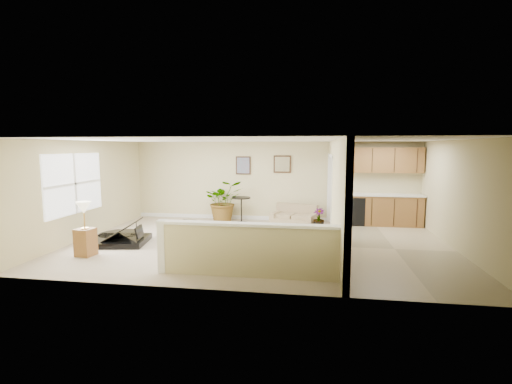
# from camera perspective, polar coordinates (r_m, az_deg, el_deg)

# --- Properties ---
(floor) EXTENTS (9.00, 9.00, 0.00)m
(floor) POSITION_cam_1_polar(r_m,az_deg,el_deg) (9.08, 0.51, -7.97)
(floor) COLOR beige
(floor) RESTS_ON ground
(back_wall) EXTENTS (9.00, 0.04, 2.50)m
(back_wall) POSITION_cam_1_polar(r_m,az_deg,el_deg) (11.80, 2.60, 1.65)
(back_wall) COLOR #CDC18C
(back_wall) RESTS_ON floor
(front_wall) EXTENTS (9.00, 0.04, 2.50)m
(front_wall) POSITION_cam_1_polar(r_m,az_deg,el_deg) (5.92, -3.64, -3.65)
(front_wall) COLOR #CDC18C
(front_wall) RESTS_ON floor
(left_wall) EXTENTS (0.04, 6.00, 2.50)m
(left_wall) POSITION_cam_1_polar(r_m,az_deg,el_deg) (10.47, -24.65, 0.35)
(left_wall) COLOR #CDC18C
(left_wall) RESTS_ON floor
(right_wall) EXTENTS (0.04, 6.00, 2.50)m
(right_wall) POSITION_cam_1_polar(r_m,az_deg,el_deg) (9.34, 29.02, -0.62)
(right_wall) COLOR #CDC18C
(right_wall) RESTS_ON floor
(ceiling) EXTENTS (9.00, 6.00, 0.04)m
(ceiling) POSITION_cam_1_polar(r_m,az_deg,el_deg) (8.78, 0.53, 8.00)
(ceiling) COLOR silver
(ceiling) RESTS_ON back_wall
(kitchen_vinyl) EXTENTS (2.70, 6.00, 0.01)m
(kitchen_vinyl) POSITION_cam_1_polar(r_m,az_deg,el_deg) (9.19, 20.55, -8.22)
(kitchen_vinyl) COLOR tan
(kitchen_vinyl) RESTS_ON floor
(interior_partition) EXTENTS (0.18, 5.99, 2.50)m
(interior_partition) POSITION_cam_1_polar(r_m,az_deg,el_deg) (9.02, 12.14, -0.33)
(interior_partition) COLOR #CDC18C
(interior_partition) RESTS_ON floor
(pony_half_wall) EXTENTS (3.42, 0.22, 1.00)m
(pony_half_wall) POSITION_cam_1_polar(r_m,az_deg,el_deg) (6.74, -1.67, -8.71)
(pony_half_wall) COLOR #CDC18C
(pony_half_wall) RESTS_ON floor
(left_window) EXTENTS (0.05, 2.15, 1.45)m
(left_window) POSITION_cam_1_polar(r_m,az_deg,el_deg) (10.03, -26.20, 1.15)
(left_window) COLOR white
(left_window) RESTS_ON left_wall
(wall_art_left) EXTENTS (0.48, 0.04, 0.58)m
(wall_art_left) POSITION_cam_1_polar(r_m,az_deg,el_deg) (11.88, -1.98, 4.10)
(wall_art_left) COLOR #392314
(wall_art_left) RESTS_ON back_wall
(wall_mirror) EXTENTS (0.55, 0.04, 0.55)m
(wall_mirror) POSITION_cam_1_polar(r_m,az_deg,el_deg) (11.71, 4.06, 4.30)
(wall_mirror) COLOR #392314
(wall_mirror) RESTS_ON back_wall
(kitchen_cabinets) EXTENTS (2.36, 0.65, 2.33)m
(kitchen_cabinets) POSITION_cam_1_polar(r_m,az_deg,el_deg) (11.67, 18.21, -0.63)
(kitchen_cabinets) COLOR brown
(kitchen_cabinets) RESTS_ON floor
(piano) EXTENTS (1.67, 1.71, 1.23)m
(piano) POSITION_cam_1_polar(r_m,az_deg,el_deg) (9.71, -20.21, -4.31)
(piano) COLOR black
(piano) RESTS_ON floor
(piano_bench) EXTENTS (0.42, 0.76, 0.49)m
(piano_bench) POSITION_cam_1_polar(r_m,az_deg,el_deg) (9.36, -10.93, -6.10)
(piano_bench) COLOR black
(piano_bench) RESTS_ON floor
(loveseat) EXTENTS (1.55, 1.13, 0.76)m
(loveseat) POSITION_cam_1_polar(r_m,az_deg,el_deg) (11.44, 5.84, -3.40)
(loveseat) COLOR tan
(loveseat) RESTS_ON floor
(accent_table) EXTENTS (0.56, 0.56, 0.81)m
(accent_table) POSITION_cam_1_polar(r_m,az_deg,el_deg) (11.34, -2.26, -2.27)
(accent_table) COLOR black
(accent_table) RESTS_ON floor
(palm_plant) EXTENTS (1.48, 1.40, 1.30)m
(palm_plant) POSITION_cam_1_polar(r_m,az_deg,el_deg) (11.72, -4.99, -1.41)
(palm_plant) COLOR black
(palm_plant) RESTS_ON floor
(small_plant) EXTENTS (0.41, 0.41, 0.58)m
(small_plant) POSITION_cam_1_polar(r_m,az_deg,el_deg) (10.90, 9.63, -4.22)
(small_plant) COLOR black
(small_plant) RESTS_ON floor
(lamp_stand) EXTENTS (0.39, 0.39, 1.18)m
(lamp_stand) POSITION_cam_1_polar(r_m,az_deg,el_deg) (8.81, -24.81, -5.74)
(lamp_stand) COLOR brown
(lamp_stand) RESTS_ON floor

